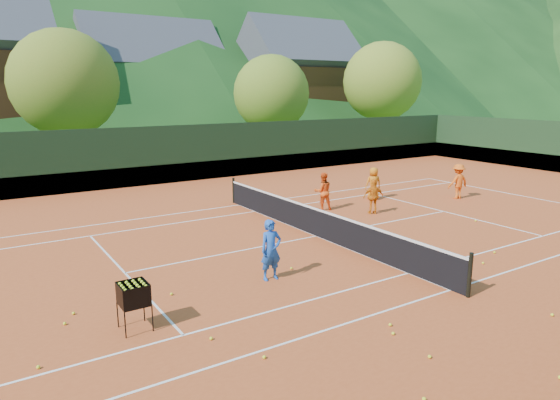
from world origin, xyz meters
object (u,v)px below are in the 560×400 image
coach (271,250)px  student_c (373,183)px  ball_hopper (133,295)px  chalet_right (298,85)px  student_b (373,197)px  tennis_net (317,222)px  student_d (458,181)px  student_a (323,191)px  chalet_mid (151,88)px

coach → student_c: (8.88, 5.72, -0.07)m
ball_hopper → chalet_right: 43.21m
student_b → tennis_net: 3.95m
student_c → student_d: student_d is taller
tennis_net → chalet_right: bearing=56.3°
student_d → chalet_right: bearing=-102.7°
student_a → tennis_net: 3.81m
student_b → student_c: 2.67m
ball_hopper → chalet_right: (27.12, 33.33, 4.49)m
student_b → coach: bearing=51.4°
student_d → student_a: bearing=-5.2°
student_b → tennis_net: (-3.73, -1.27, -0.19)m
chalet_mid → chalet_right: chalet_right is taller
student_b → chalet_right: 33.32m
student_b → ball_hopper: student_b is taller
student_a → student_d: bearing=-173.4°
student_a → tennis_net: (-2.47, -2.89, -0.27)m
student_b → student_d: 5.15m
chalet_mid → ball_hopper: bearing=-109.4°
student_a → ball_hopper: size_ratio=1.54×
coach → student_b: 8.01m
student_c → coach: bearing=53.0°
student_d → tennis_net: size_ratio=0.13×
coach → student_b: (7.06, 3.76, -0.10)m
student_c → chalet_right: size_ratio=0.12×
coach → student_c: size_ratio=1.09×
ball_hopper → chalet_right: chalet_right is taller
chalet_right → tennis_net: bearing=-123.7°
coach → ball_hopper: (-3.79, -0.84, -0.05)m
chalet_mid → chalet_right: (14.00, -4.00, 0.27)m
chalet_right → student_b: bearing=-119.5°
student_c → ball_hopper: size_ratio=1.45×
tennis_net → student_a: bearing=49.5°
student_d → tennis_net: 8.99m
student_a → student_b: 2.05m
student_d → chalet_right: size_ratio=0.13×
student_a → chalet_right: size_ratio=0.13×
ball_hopper → chalet_right: size_ratio=0.08×
student_a → student_d: (6.42, -1.56, 0.01)m
student_a → chalet_mid: chalet_mid is taller
chalet_mid → student_b: bearing=-94.0°
student_c → ball_hopper: 14.27m
student_c → student_d: size_ratio=0.92×
student_a → chalet_mid: size_ratio=0.12×
student_b → student_c: (1.82, 1.95, 0.03)m
coach → tennis_net: size_ratio=0.13×
student_a → chalet_mid: bearing=-76.2°
student_a → student_b: student_a is taller
tennis_net → ball_hopper: tennis_net is taller
coach → chalet_right: size_ratio=0.13×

